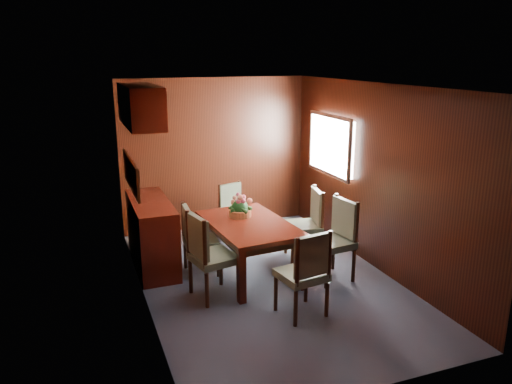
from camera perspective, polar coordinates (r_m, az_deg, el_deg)
name	(u,v)px	position (r m, az deg, el deg)	size (l,w,h in m)	color
ground	(268,281)	(6.33, 1.33, -10.13)	(4.50, 4.50, 0.00)	#3A3F4F
room_shell	(250,148)	(6.09, -0.67, 5.00)	(3.06, 4.52, 2.41)	black
sideboard	(152,233)	(6.76, -11.81, -4.66)	(0.48, 1.40, 0.90)	#350D06
dining_table	(249,230)	(6.31, -0.80, -4.34)	(1.04, 1.55, 0.70)	#350D06
chair_left_near	(207,252)	(5.73, -5.58, -6.79)	(0.55, 0.57, 1.03)	black
chair_left_far	(195,236)	(6.40, -6.96, -5.01)	(0.44, 0.46, 0.92)	black
chair_right_near	(337,235)	(6.30, 9.19, -4.82)	(0.52, 0.54, 1.03)	black
chair_right_far	(309,220)	(6.86, 6.05, -3.21)	(0.54, 0.55, 0.99)	black
chair_head	(306,270)	(5.34, 5.73, -8.81)	(0.53, 0.52, 0.98)	black
chair_foot	(234,209)	(7.55, -2.55, -1.90)	(0.51, 0.50, 0.87)	black
flower_centerpiece	(240,205)	(6.47, -1.84, -1.53)	(0.31, 0.31, 0.31)	#B96738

